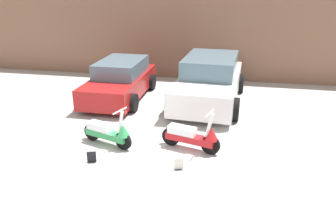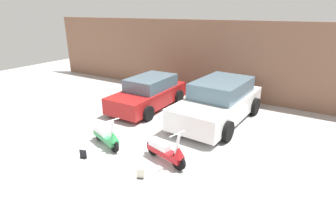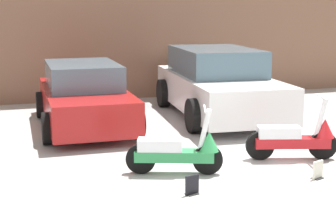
{
  "view_description": "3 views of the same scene",
  "coord_description": "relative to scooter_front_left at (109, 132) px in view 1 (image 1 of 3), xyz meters",
  "views": [
    {
      "loc": [
        2.33,
        -6.05,
        3.69
      ],
      "look_at": [
        0.73,
        2.07,
        0.63
      ],
      "focal_mm": 35.0,
      "sensor_mm": 36.0,
      "label": 1
    },
    {
      "loc": [
        4.76,
        -4.39,
        3.89
      ],
      "look_at": [
        0.55,
        2.59,
        0.93
      ],
      "focal_mm": 28.0,
      "sensor_mm": 36.0,
      "label": 2
    },
    {
      "loc": [
        -2.68,
        -6.17,
        2.4
      ],
      "look_at": [
        -0.13,
        2.3,
        0.71
      ],
      "focal_mm": 55.0,
      "sensor_mm": 36.0,
      "label": 3
    }
  ],
  "objects": [
    {
      "name": "scooter_front_left",
      "position": [
        0.0,
        0.0,
        0.0
      ],
      "size": [
        1.37,
        0.7,
        0.99
      ],
      "rotation": [
        0.0,
        0.0,
        -0.33
      ],
      "color": "black",
      "rests_on": "ground_plane"
    },
    {
      "name": "car_rear_center",
      "position": [
        2.11,
        3.69,
        0.36
      ],
      "size": [
        2.35,
        4.51,
        1.5
      ],
      "rotation": [
        0.0,
        0.0,
        -1.64
      ],
      "color": "white",
      "rests_on": "ground_plane"
    },
    {
      "name": "wall_back",
      "position": [
        0.45,
        6.44,
        1.39
      ],
      "size": [
        19.6,
        0.12,
        3.49
      ],
      "primitive_type": "cube",
      "color": "#845B47",
      "rests_on": "ground_plane"
    },
    {
      "name": "car_rear_left",
      "position": [
        -0.89,
        3.49,
        0.26
      ],
      "size": [
        1.84,
        3.78,
        1.28
      ],
      "rotation": [
        0.0,
        0.0,
        -1.57
      ],
      "color": "maroon",
      "rests_on": "ground_plane"
    },
    {
      "name": "placard_near_left_scooter",
      "position": [
        -0.09,
        -0.85,
        -0.24
      ],
      "size": [
        0.2,
        0.16,
        0.26
      ],
      "rotation": [
        0.0,
        0.0,
        0.3
      ],
      "color": "black",
      "rests_on": "ground_plane"
    },
    {
      "name": "placard_near_right_scooter",
      "position": [
        1.83,
        -0.77,
        -0.24
      ],
      "size": [
        0.2,
        0.17,
        0.26
      ],
      "rotation": [
        0.0,
        0.0,
        0.36
      ],
      "color": "black",
      "rests_on": "ground_plane"
    },
    {
      "name": "scooter_front_right",
      "position": [
        2.01,
        0.15,
        0.01
      ],
      "size": [
        1.43,
        0.67,
        1.02
      ],
      "rotation": [
        0.0,
        0.0,
        -0.27
      ],
      "color": "black",
      "rests_on": "ground_plane"
    },
    {
      "name": "ground_plane",
      "position": [
        0.45,
        -0.69,
        -0.35
      ],
      "size": [
        28.0,
        28.0,
        0.0
      ],
      "primitive_type": "plane",
      "color": "#B2B2B2"
    }
  ]
}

